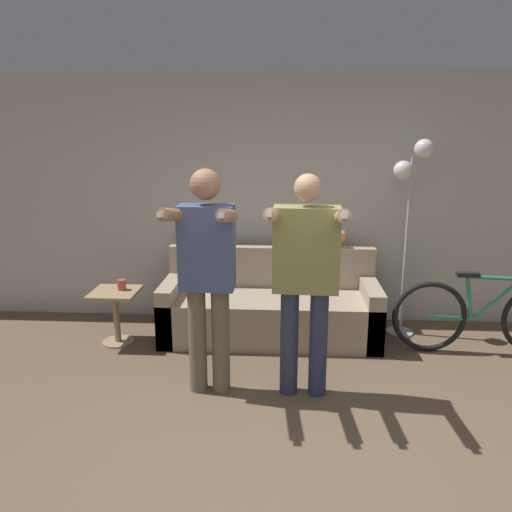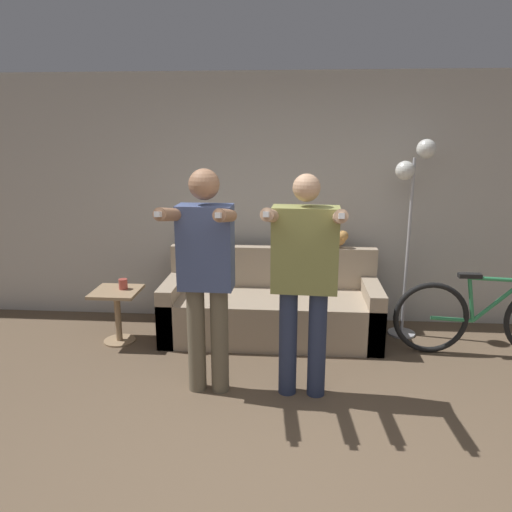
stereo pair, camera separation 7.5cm
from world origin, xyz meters
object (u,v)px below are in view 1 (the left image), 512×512
(floor_lamp, at_px, (411,188))
(side_table, at_px, (116,306))
(person_right, at_px, (306,271))
(cup, at_px, (122,285))
(cat, at_px, (329,240))
(couch, at_px, (270,309))
(bicycle, at_px, (484,316))
(person_left, at_px, (207,268))

(floor_lamp, relative_size, side_table, 3.67)
(person_right, relative_size, cup, 17.37)
(cat, xyz_separation_m, floor_lamp, (0.75, -0.14, 0.55))
(couch, distance_m, bicycle, 2.00)
(person_right, xyz_separation_m, bicycle, (1.69, 0.86, -0.65))
(couch, height_order, cat, cat)
(couch, bearing_deg, floor_lamp, 6.29)
(person_left, xyz_separation_m, person_right, (0.74, 0.00, -0.01))
(cat, height_order, cup, cat)
(person_left, bearing_deg, person_right, 1.36)
(person_right, relative_size, side_table, 3.26)
(side_table, xyz_separation_m, bicycle, (3.47, -0.01, -0.02))
(couch, xyz_separation_m, bicycle, (1.98, -0.27, 0.08))
(cat, xyz_separation_m, side_table, (-2.07, -0.55, -0.56))
(person_left, distance_m, person_right, 0.74)
(cup, relative_size, bicycle, 0.06)
(person_left, distance_m, cat, 1.76)
(couch, distance_m, cup, 1.47)
(side_table, bearing_deg, person_right, -26.21)
(floor_lamp, height_order, side_table, floor_lamp)
(cat, bearing_deg, cup, -165.99)
(cat, bearing_deg, side_table, -165.20)
(cup, height_order, bicycle, bicycle)
(cat, bearing_deg, person_right, -101.51)
(cat, relative_size, side_table, 0.85)
(side_table, xyz_separation_m, cup, (0.06, 0.04, 0.20))
(couch, xyz_separation_m, cup, (-1.43, -0.21, 0.30))
(person_left, relative_size, floor_lamp, 0.90)
(couch, height_order, cup, couch)
(person_right, height_order, floor_lamp, floor_lamp)
(bicycle, bearing_deg, person_right, -152.92)
(cup, bearing_deg, couch, 8.42)
(cup, bearing_deg, side_table, -142.09)
(cat, relative_size, cup, 4.55)
(side_table, distance_m, bicycle, 3.47)
(cat, bearing_deg, couch, -153.59)
(couch, distance_m, floor_lamp, 1.80)
(cat, height_order, bicycle, cat)
(couch, relative_size, person_left, 1.21)
(person_right, bearing_deg, side_table, 156.67)
(side_table, bearing_deg, cat, 14.80)
(person_right, relative_size, bicycle, 1.03)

